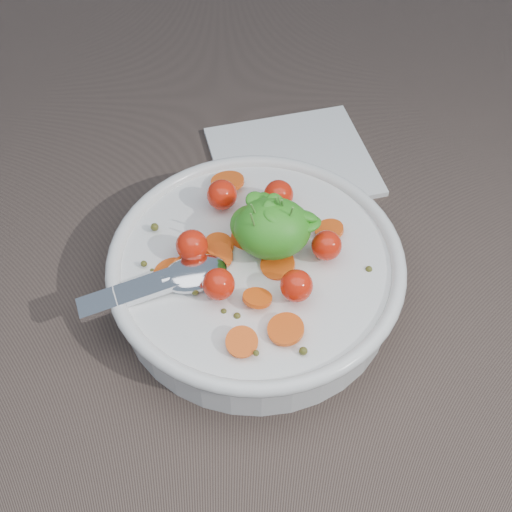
{
  "coord_description": "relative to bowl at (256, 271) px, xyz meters",
  "views": [
    {
      "loc": [
        -0.02,
        -0.32,
        0.48
      ],
      "look_at": [
        -0.01,
        0.02,
        0.05
      ],
      "focal_mm": 45.0,
      "sensor_mm": 36.0,
      "label": 1
    }
  ],
  "objects": [
    {
      "name": "bowl",
      "position": [
        0.0,
        0.0,
        0.0
      ],
      "size": [
        0.27,
        0.26,
        0.11
      ],
      "color": "white",
      "rests_on": "ground"
    },
    {
      "name": "ground",
      "position": [
        0.01,
        -0.02,
        -0.03
      ],
      "size": [
        6.0,
        6.0,
        0.0
      ],
      "primitive_type": "plane",
      "color": "brown",
      "rests_on": "ground"
    },
    {
      "name": "napkin",
      "position": [
        0.04,
        0.17,
        -0.03
      ],
      "size": [
        0.19,
        0.17,
        0.01
      ],
      "primitive_type": "cube",
      "rotation": [
        0.0,
        0.0,
        0.21
      ],
      "color": "white",
      "rests_on": "ground"
    }
  ]
}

